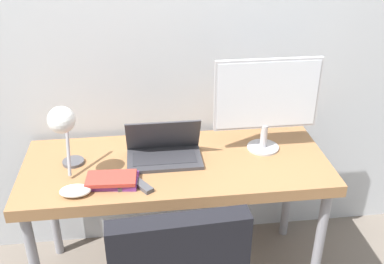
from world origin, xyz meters
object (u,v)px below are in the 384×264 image
Objects in this scene: book_stack at (113,180)px; game_controller at (75,191)px; laptop at (164,151)px; desk_lamp at (63,125)px; monitor at (267,99)px.

book_stack is 0.18m from game_controller.
laptop is 2.66× the size of game_controller.
desk_lamp is at bearing 104.81° from game_controller.
desk_lamp is at bearing -171.00° from monitor.
laptop is 0.70× the size of monitor.
game_controller is at bearing -75.19° from desk_lamp.
laptop is 1.00× the size of desk_lamp.
laptop is at bearing -175.26° from monitor.
monitor reaches higher than desk_lamp.
book_stack is at bearing -141.87° from laptop.
book_stack is 1.75× the size of game_controller.
monitor reaches higher than laptop.
desk_lamp is 1.51× the size of book_stack.
laptop is at bearing 31.87° from game_controller.
game_controller is at bearing -159.29° from book_stack.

